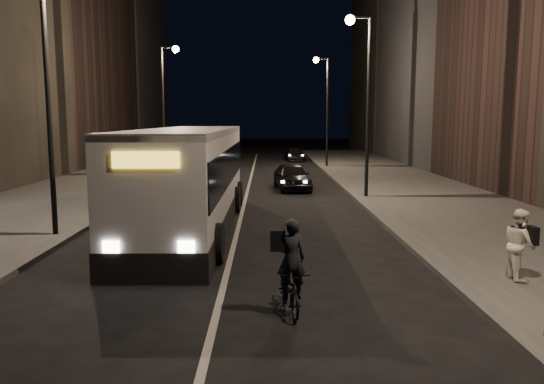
{
  "coord_description": "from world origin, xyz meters",
  "views": [
    {
      "loc": [
        0.95,
        -12.24,
        3.7
      ],
      "look_at": [
        1.14,
        3.73,
        1.5
      ],
      "focal_mm": 35.0,
      "sensor_mm": 36.0,
      "label": 1
    }
  ],
  "objects_px": {
    "streetlight_left_near": "(55,63)",
    "cyclist_on_bicycle": "(290,281)",
    "car_far": "(295,155)",
    "car_near": "(292,176)",
    "car_mid": "(209,163)",
    "streetlight_right_mid": "(363,82)",
    "streetlight_left_far": "(167,93)",
    "pedestrian_woman": "(520,244)",
    "streetlight_right_far": "(324,97)",
    "city_bus": "(190,175)"
  },
  "relations": [
    {
      "from": "streetlight_right_mid",
      "to": "cyclist_on_bicycle",
      "type": "xyz_separation_m",
      "value": [
        -3.91,
        -14.38,
        -4.74
      ]
    },
    {
      "from": "car_mid",
      "to": "cyclist_on_bicycle",
      "type": "bearing_deg",
      "value": 96.05
    },
    {
      "from": "streetlight_right_mid",
      "to": "car_mid",
      "type": "distance_m",
      "value": 15.86
    },
    {
      "from": "streetlight_right_mid",
      "to": "streetlight_left_near",
      "type": "bearing_deg",
      "value": -143.12
    },
    {
      "from": "streetlight_left_near",
      "to": "cyclist_on_bicycle",
      "type": "relative_size",
      "value": 4.38
    },
    {
      "from": "city_bus",
      "to": "car_far",
      "type": "distance_m",
      "value": 29.86
    },
    {
      "from": "streetlight_left_near",
      "to": "car_near",
      "type": "relative_size",
      "value": 1.98
    },
    {
      "from": "streetlight_right_mid",
      "to": "car_near",
      "type": "xyz_separation_m",
      "value": [
        -2.99,
        3.55,
        -4.66
      ]
    },
    {
      "from": "streetlight_right_mid",
      "to": "streetlight_left_far",
      "type": "distance_m",
      "value": 14.62
    },
    {
      "from": "car_far",
      "to": "cyclist_on_bicycle",
      "type": "bearing_deg",
      "value": -99.09
    },
    {
      "from": "streetlight_left_far",
      "to": "cyclist_on_bicycle",
      "type": "bearing_deg",
      "value": -74.51
    },
    {
      "from": "city_bus",
      "to": "car_near",
      "type": "distance_m",
      "value": 10.8
    },
    {
      "from": "streetlight_right_far",
      "to": "streetlight_left_near",
      "type": "height_order",
      "value": "same"
    },
    {
      "from": "cyclist_on_bicycle",
      "to": "pedestrian_woman",
      "type": "height_order",
      "value": "cyclist_on_bicycle"
    },
    {
      "from": "streetlight_right_mid",
      "to": "streetlight_right_far",
      "type": "bearing_deg",
      "value": 90.0
    },
    {
      "from": "streetlight_left_far",
      "to": "cyclist_on_bicycle",
      "type": "xyz_separation_m",
      "value": [
        6.75,
        -24.38,
        -4.74
      ]
    },
    {
      "from": "streetlight_left_far",
      "to": "cyclist_on_bicycle",
      "type": "height_order",
      "value": "streetlight_left_far"
    },
    {
      "from": "car_far",
      "to": "car_mid",
      "type": "bearing_deg",
      "value": -128.34
    },
    {
      "from": "streetlight_right_mid",
      "to": "city_bus",
      "type": "distance_m",
      "value": 10.09
    },
    {
      "from": "car_near",
      "to": "car_far",
      "type": "distance_m",
      "value": 19.43
    },
    {
      "from": "streetlight_right_mid",
      "to": "pedestrian_woman",
      "type": "xyz_separation_m",
      "value": [
        1.24,
        -12.86,
        -4.41
      ]
    },
    {
      "from": "streetlight_right_mid",
      "to": "pedestrian_woman",
      "type": "height_order",
      "value": "streetlight_right_mid"
    },
    {
      "from": "city_bus",
      "to": "car_mid",
      "type": "distance_m",
      "value": 19.15
    },
    {
      "from": "streetlight_left_far",
      "to": "city_bus",
      "type": "bearing_deg",
      "value": -77.21
    },
    {
      "from": "cyclist_on_bicycle",
      "to": "car_near",
      "type": "bearing_deg",
      "value": 78.63
    },
    {
      "from": "streetlight_right_far",
      "to": "pedestrian_woman",
      "type": "height_order",
      "value": "streetlight_right_far"
    },
    {
      "from": "car_near",
      "to": "streetlight_left_far",
      "type": "bearing_deg",
      "value": 133.72
    },
    {
      "from": "streetlight_left_far",
      "to": "streetlight_right_far",
      "type": "bearing_deg",
      "value": 29.36
    },
    {
      "from": "streetlight_right_mid",
      "to": "car_mid",
      "type": "height_order",
      "value": "streetlight_right_mid"
    },
    {
      "from": "cyclist_on_bicycle",
      "to": "car_far",
      "type": "height_order",
      "value": "cyclist_on_bicycle"
    },
    {
      "from": "city_bus",
      "to": "car_near",
      "type": "relative_size",
      "value": 3.07
    },
    {
      "from": "streetlight_right_mid",
      "to": "streetlight_left_far",
      "type": "height_order",
      "value": "same"
    },
    {
      "from": "streetlight_right_far",
      "to": "pedestrian_woman",
      "type": "relative_size",
      "value": 5.11
    },
    {
      "from": "streetlight_right_far",
      "to": "car_near",
      "type": "bearing_deg",
      "value": -103.52
    },
    {
      "from": "streetlight_right_mid",
      "to": "city_bus",
      "type": "bearing_deg",
      "value": -137.12
    },
    {
      "from": "streetlight_left_near",
      "to": "car_far",
      "type": "bearing_deg",
      "value": 73.99
    },
    {
      "from": "streetlight_left_far",
      "to": "streetlight_right_mid",
      "type": "bearing_deg",
      "value": -43.16
    },
    {
      "from": "streetlight_right_mid",
      "to": "car_mid",
      "type": "xyz_separation_m",
      "value": [
        -8.36,
        12.63,
        -4.71
      ]
    },
    {
      "from": "pedestrian_woman",
      "to": "cyclist_on_bicycle",
      "type": "bearing_deg",
      "value": 108.44
    },
    {
      "from": "car_near",
      "to": "city_bus",
      "type": "bearing_deg",
      "value": -117.74
    },
    {
      "from": "streetlight_left_far",
      "to": "cyclist_on_bicycle",
      "type": "relative_size",
      "value": 4.38
    },
    {
      "from": "car_near",
      "to": "car_mid",
      "type": "relative_size",
      "value": 1.05
    },
    {
      "from": "cyclist_on_bicycle",
      "to": "car_mid",
      "type": "height_order",
      "value": "cyclist_on_bicycle"
    },
    {
      "from": "streetlight_left_far",
      "to": "cyclist_on_bicycle",
      "type": "distance_m",
      "value": 25.74
    },
    {
      "from": "city_bus",
      "to": "cyclist_on_bicycle",
      "type": "relative_size",
      "value": 6.8
    },
    {
      "from": "car_near",
      "to": "car_far",
      "type": "relative_size",
      "value": 1.05
    },
    {
      "from": "streetlight_left_near",
      "to": "pedestrian_woman",
      "type": "bearing_deg",
      "value": -22.2
    },
    {
      "from": "streetlight_left_near",
      "to": "streetlight_left_far",
      "type": "bearing_deg",
      "value": 90.0
    },
    {
      "from": "city_bus",
      "to": "streetlight_right_far",
      "type": "bearing_deg",
      "value": 73.36
    },
    {
      "from": "car_mid",
      "to": "car_far",
      "type": "relative_size",
      "value": 1.0
    }
  ]
}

